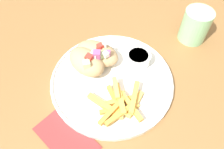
{
  "coord_description": "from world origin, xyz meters",
  "views": [
    {
      "loc": [
        0.19,
        -0.25,
        1.18
      ],
      "look_at": [
        -0.02,
        -0.01,
        0.74
      ],
      "focal_mm": 35.0,
      "sensor_mm": 36.0,
      "label": 1
    }
  ],
  "objects_px": {
    "fries_pile": "(121,104)",
    "pita_sandwich_near": "(87,62)",
    "sauce_ramekin": "(138,58)",
    "water_glass": "(195,27)",
    "pita_sandwich_far": "(97,53)",
    "plate": "(112,80)"
  },
  "relations": [
    {
      "from": "plate",
      "to": "fries_pile",
      "type": "relative_size",
      "value": 2.22
    },
    {
      "from": "pita_sandwich_near",
      "to": "pita_sandwich_far",
      "type": "height_order",
      "value": "pita_sandwich_near"
    },
    {
      "from": "plate",
      "to": "water_glass",
      "type": "bearing_deg",
      "value": 76.27
    },
    {
      "from": "plate",
      "to": "pita_sandwich_far",
      "type": "bearing_deg",
      "value": 162.42
    },
    {
      "from": "pita_sandwich_near",
      "to": "sauce_ramekin",
      "type": "height_order",
      "value": "pita_sandwich_near"
    },
    {
      "from": "water_glass",
      "to": "fries_pile",
      "type": "bearing_deg",
      "value": -90.53
    },
    {
      "from": "fries_pile",
      "to": "water_glass",
      "type": "distance_m",
      "value": 0.32
    },
    {
      "from": "sauce_ramekin",
      "to": "pita_sandwich_far",
      "type": "bearing_deg",
      "value": -144.68
    },
    {
      "from": "fries_pile",
      "to": "sauce_ramekin",
      "type": "xyz_separation_m",
      "value": [
        -0.05,
        0.13,
        0.01
      ]
    },
    {
      "from": "pita_sandwich_near",
      "to": "pita_sandwich_far",
      "type": "relative_size",
      "value": 0.82
    },
    {
      "from": "plate",
      "to": "sauce_ramekin",
      "type": "xyz_separation_m",
      "value": [
        0.02,
        0.09,
        0.02
      ]
    },
    {
      "from": "pita_sandwich_near",
      "to": "water_glass",
      "type": "bearing_deg",
      "value": 66.97
    },
    {
      "from": "pita_sandwich_near",
      "to": "fries_pile",
      "type": "height_order",
      "value": "pita_sandwich_near"
    },
    {
      "from": "water_glass",
      "to": "plate",
      "type": "bearing_deg",
      "value": -103.73
    },
    {
      "from": "plate",
      "to": "pita_sandwich_far",
      "type": "relative_size",
      "value": 2.35
    },
    {
      "from": "fries_pile",
      "to": "sauce_ramekin",
      "type": "height_order",
      "value": "sauce_ramekin"
    },
    {
      "from": "water_glass",
      "to": "pita_sandwich_far",
      "type": "bearing_deg",
      "value": -118.74
    },
    {
      "from": "fries_pile",
      "to": "water_glass",
      "type": "xyz_separation_m",
      "value": [
        0.0,
        0.32,
        0.02
      ]
    },
    {
      "from": "pita_sandwich_near",
      "to": "fries_pile",
      "type": "bearing_deg",
      "value": -9.05
    },
    {
      "from": "pita_sandwich_near",
      "to": "pita_sandwich_far",
      "type": "xyz_separation_m",
      "value": [
        -0.0,
        0.04,
        -0.0
      ]
    },
    {
      "from": "pita_sandwich_far",
      "to": "sauce_ramekin",
      "type": "distance_m",
      "value": 0.11
    },
    {
      "from": "fries_pile",
      "to": "pita_sandwich_near",
      "type": "bearing_deg",
      "value": 168.92
    }
  ]
}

